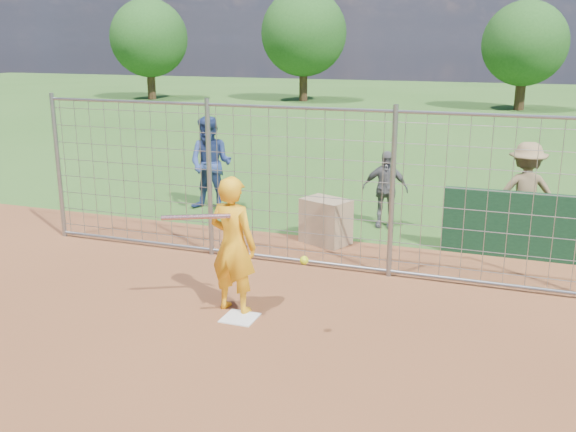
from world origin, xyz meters
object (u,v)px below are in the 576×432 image
at_px(bystander_a, 211,164).
at_px(bystander_c, 525,193).
at_px(batter, 233,245).
at_px(bystander_b, 385,189).
at_px(equipment_bin, 326,221).

relative_size(bystander_a, bystander_c, 1.10).
bearing_deg(batter, bystander_b, -94.12).
bearing_deg(equipment_bin, bystander_b, 83.31).
bearing_deg(bystander_a, bystander_b, -2.80).
distance_m(bystander_a, equipment_bin, 3.31).
xyz_separation_m(bystander_a, bystander_b, (3.69, -0.01, -0.25)).
height_order(bystander_b, bystander_c, bystander_c).
distance_m(bystander_c, equipment_bin, 3.54).
height_order(batter, equipment_bin, batter).
bearing_deg(bystander_b, batter, -110.12).
distance_m(batter, bystander_c, 5.75).
height_order(bystander_b, equipment_bin, bystander_b).
bearing_deg(bystander_b, bystander_c, -9.64).
bearing_deg(equipment_bin, batter, -73.56).
bearing_deg(batter, bystander_c, -119.49).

